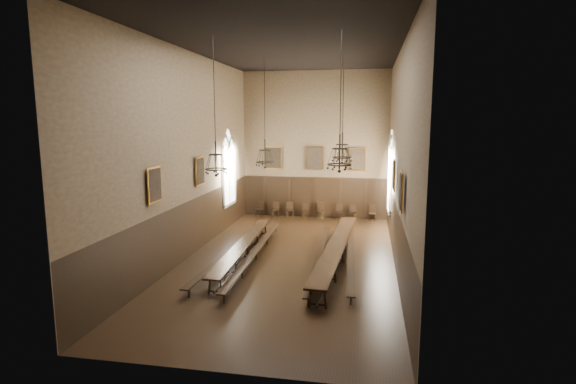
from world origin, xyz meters
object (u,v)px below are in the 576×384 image
(chair_3, at_px, (305,214))
(chair_6, at_px, (352,215))
(bench_left_inner, at_px, (256,253))
(bench_right_outer, at_px, (351,257))
(chandelier_front_right, at_px, (340,156))
(chair_1, at_px, (276,212))
(chair_7, at_px, (372,216))
(bench_right_inner, at_px, (320,257))
(chandelier_front_left, at_px, (216,160))
(chair_5, at_px, (338,214))
(table_right, at_px, (337,253))
(chair_2, at_px, (290,213))
(chair_0, at_px, (260,212))
(chandelier_back_right, at_px, (342,151))
(table_left, at_px, (243,251))
(chair_4, at_px, (320,214))
(bench_left_outer, at_px, (233,252))
(chandelier_back_left, at_px, (265,156))

(chair_3, relative_size, chair_6, 0.92)
(bench_left_inner, relative_size, bench_right_outer, 1.07)
(chandelier_front_right, bearing_deg, chair_1, 112.04)
(chair_7, relative_size, chandelier_front_right, 0.20)
(bench_left_inner, xyz_separation_m, chair_6, (3.84, 8.76, -0.01))
(bench_right_inner, relative_size, chandelier_front_left, 2.00)
(chandelier_front_left, bearing_deg, chair_5, 71.19)
(bench_right_inner, bearing_deg, chandelier_front_right, -71.09)
(table_right, bearing_deg, chandelier_front_right, -85.35)
(chair_2, bearing_deg, chair_0, 165.09)
(chair_1, relative_size, chair_2, 0.96)
(chair_1, bearing_deg, bench_right_inner, -73.38)
(chair_1, distance_m, chandelier_front_right, 13.28)
(chair_5, xyz_separation_m, chandelier_back_right, (0.53, -6.33, 4.33))
(bench_right_inner, distance_m, chair_3, 9.00)
(table_left, bearing_deg, bench_right_outer, 3.48)
(table_right, bearing_deg, chair_4, 100.79)
(bench_right_outer, height_order, chair_7, chair_7)
(chair_0, height_order, chair_5, chair_0)
(chair_3, bearing_deg, chair_1, 172.23)
(chair_0, height_order, chair_7, chair_0)
(chair_0, height_order, chair_2, chair_0)
(chair_4, relative_size, chandelier_front_right, 0.21)
(bench_right_inner, height_order, chair_0, chair_0)
(chair_4, distance_m, chandelier_back_right, 7.82)
(chair_7, distance_m, chandelier_back_right, 7.78)
(chandelier_front_right, bearing_deg, chair_0, 116.40)
(chair_5, xyz_separation_m, chair_6, (0.86, -0.04, -0.01))
(chair_5, height_order, chair_7, chair_5)
(bench_left_outer, xyz_separation_m, chandelier_front_right, (4.77, -2.82, 4.52))
(chair_5, bearing_deg, bench_right_outer, -71.25)
(chair_5, bearing_deg, chair_4, -166.96)
(bench_left_outer, xyz_separation_m, chandelier_front_left, (0.18, -2.50, 4.27))
(chair_0, distance_m, chair_3, 2.93)
(chair_1, xyz_separation_m, chandelier_front_right, (4.68, -11.57, 4.53))
(chair_1, xyz_separation_m, chair_6, (4.79, -0.01, 0.01))
(bench_left_outer, bearing_deg, chair_1, 89.42)
(table_right, bearing_deg, chandelier_back_right, 89.37)
(table_left, relative_size, bench_left_inner, 0.87)
(bench_right_outer, xyz_separation_m, chair_1, (-5.05, 8.50, -0.00))
(bench_left_inner, bearing_deg, chair_2, 90.25)
(chair_4, xyz_separation_m, chandelier_back_right, (1.66, -6.30, 4.32))
(table_right, relative_size, bench_left_outer, 1.08)
(table_left, distance_m, chandelier_front_left, 4.87)
(chair_5, relative_size, chair_7, 1.03)
(bench_left_inner, xyz_separation_m, chandelier_front_right, (3.73, -2.80, 4.51))
(chair_0, bearing_deg, table_left, -62.77)
(chandelier_front_left, bearing_deg, bench_right_inner, 33.62)
(chair_5, xyz_separation_m, chandelier_back_left, (-3.26, -5.76, 4.02))
(chair_5, bearing_deg, bench_right_inner, -79.92)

